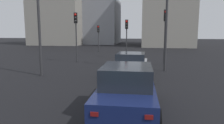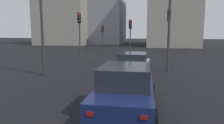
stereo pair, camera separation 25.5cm
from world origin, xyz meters
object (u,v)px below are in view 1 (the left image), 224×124
Objects in this scene: traffic_light_near_right at (127,31)px; street_lamp_far at (167,5)px; traffic_light_near_left at (76,27)px; traffic_light_far_right at (165,26)px; car_navy_left_second at (127,89)px; car_silver_left_lead at (131,65)px; traffic_light_far_left at (98,33)px.

street_lamp_far is at bearing 31.36° from traffic_light_near_right.
traffic_light_near_left is 7.57m from traffic_light_far_right.
street_lamp_far is at bearing -15.31° from car_navy_left_second.
car_silver_left_lead is 1.07× the size of traffic_light_near_right.
traffic_light_far_left is 12.36m from traffic_light_far_right.
car_silver_left_lead is 0.94× the size of car_navy_left_second.
traffic_light_near_left reaches higher than traffic_light_near_right.
car_navy_left_second is at bearing -13.01° from traffic_light_far_right.
traffic_light_far_right is (-0.34, -7.57, 0.06)m from traffic_light_near_left.
car_navy_left_second is 1.27× the size of traffic_light_far_left.
car_navy_left_second is 12.26m from traffic_light_near_left.
traffic_light_near_left is 9.29m from traffic_light_far_left.
street_lamp_far reaches higher than traffic_light_near_left.
car_navy_left_second is at bearing 166.27° from street_lamp_far.
car_silver_left_lead is at bearing -27.53° from traffic_light_far_right.
car_silver_left_lead is at bearing 20.94° from traffic_light_far_left.
car_navy_left_second is at bearing 8.90° from traffic_light_near_right.
traffic_light_near_left reaches higher than car_navy_left_second.
traffic_light_near_right is at bearing 8.59° from car_silver_left_lead.
car_navy_left_second is 20.84m from traffic_light_far_left.
street_lamp_far reaches higher than traffic_light_far_right.
traffic_light_near_right is at bearing 35.87° from traffic_light_far_left.
traffic_light_near_right is 7.43m from traffic_light_far_left.
car_silver_left_lead is 4.93m from street_lamp_far.
traffic_light_far_right is at bearing 80.52° from traffic_light_near_left.
car_silver_left_lead is 7.74m from traffic_light_near_left.
traffic_light_far_left is at bearing 21.65° from car_silver_left_lead.
traffic_light_far_right is (-9.61, -7.74, 0.63)m from traffic_light_far_left.
traffic_light_near_left is at bearing -94.35° from traffic_light_far_right.
traffic_light_near_left is (5.18, 5.23, 2.40)m from car_silver_left_lead.
street_lamp_far is at bearing 32.32° from traffic_light_far_left.
car_silver_left_lead is at bearing 1.30° from car_navy_left_second.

